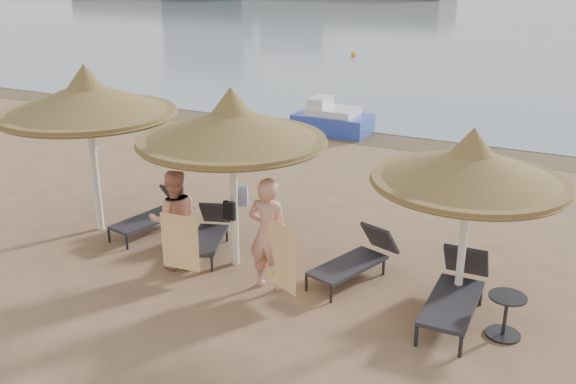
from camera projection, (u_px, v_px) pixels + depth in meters
name	position (u px, v px, depth m)	size (l,w,h in m)	color
ground	(243.00, 280.00, 10.64)	(160.00, 160.00, 0.00)	#8E6846
sea	(576.00, 2.00, 77.82)	(200.00, 140.00, 0.03)	slate
wet_sand_strip	(407.00, 143.00, 18.53)	(200.00, 1.60, 0.01)	brown
palapa_left	(87.00, 100.00, 11.77)	(3.27, 3.27, 3.24)	silver
palapa_center	(232.00, 126.00, 10.38)	(3.14, 3.14, 3.11)	silver
palapa_right	(471.00, 166.00, 9.11)	(2.85, 2.85, 2.82)	silver
lounger_far_left	(155.00, 213.00, 12.49)	(0.89, 1.80, 0.77)	#232326
lounger_near_left	(209.00, 232.00, 11.69)	(1.07, 1.74, 0.74)	#232326
lounger_near_right	(358.00, 258.00, 10.64)	(1.12, 1.86, 0.79)	#232326
lounger_far_right	(456.00, 290.00, 9.50)	(0.70, 2.02, 0.90)	#232326
side_table	(505.00, 317.00, 8.99)	(0.52, 0.52, 0.63)	#232326
person_left	(174.00, 212.00, 10.78)	(0.93, 0.61, 2.03)	tan
person_right	(268.00, 225.00, 10.04)	(1.01, 0.65, 2.19)	tan
towel_left	(180.00, 242.00, 10.46)	(0.69, 0.08, 0.97)	orange
towel_right	(281.00, 256.00, 9.80)	(0.69, 0.36, 1.07)	orange
bag_patterned	(239.00, 196.00, 10.97)	(0.30, 0.18, 0.37)	silver
bag_dark	(229.00, 211.00, 10.74)	(0.23, 0.11, 0.31)	black
pedal_boat	(332.00, 120.00, 19.51)	(2.27, 1.35, 1.06)	#2B42AE
buoy_left	(354.00, 54.00, 34.40)	(0.31, 0.31, 0.31)	#F1AB16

